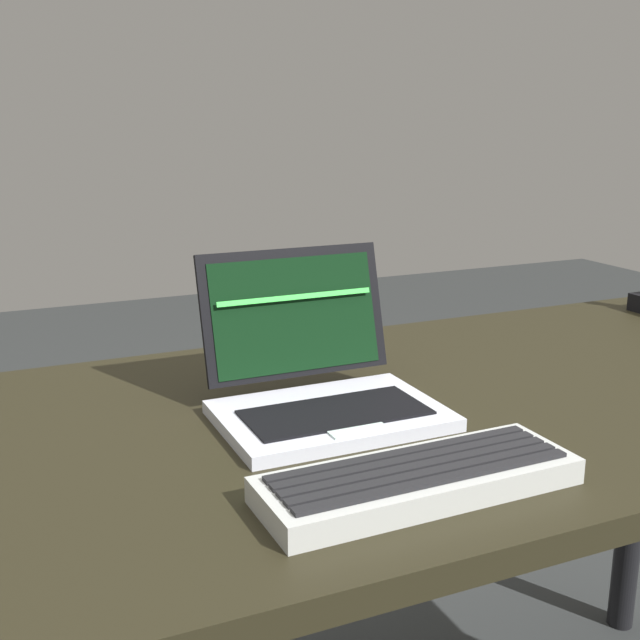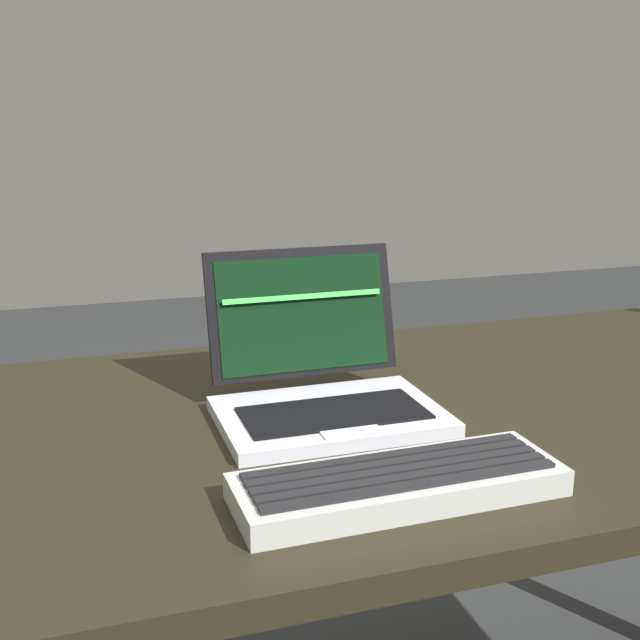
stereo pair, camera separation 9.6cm
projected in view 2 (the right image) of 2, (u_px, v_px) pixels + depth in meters
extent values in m
cube|color=black|center=(379.00, 421.00, 1.04)|extent=(1.71, 0.71, 0.03)
cube|color=silver|center=(330.00, 416.00, 0.99)|extent=(0.27, 0.19, 0.02)
cube|color=black|center=(334.00, 413.00, 0.97)|extent=(0.22, 0.11, 0.00)
cube|color=silver|center=(351.00, 431.00, 0.91)|extent=(0.07, 0.03, 0.00)
cube|color=black|center=(302.00, 312.00, 1.06)|extent=(0.26, 0.05, 0.17)
cube|color=black|center=(303.00, 314.00, 1.06)|extent=(0.23, 0.04, 0.15)
cube|color=#4CF259|center=(303.00, 297.00, 1.05)|extent=(0.22, 0.00, 0.01)
cube|color=#BABDBA|center=(399.00, 485.00, 0.79)|extent=(0.33, 0.12, 0.03)
cube|color=black|center=(415.00, 485.00, 0.76)|extent=(0.31, 0.02, 0.00)
cube|color=black|center=(407.00, 477.00, 0.77)|extent=(0.31, 0.02, 0.00)
cube|color=black|center=(399.00, 470.00, 0.79)|extent=(0.31, 0.02, 0.00)
cube|color=black|center=(392.00, 463.00, 0.80)|extent=(0.31, 0.02, 0.00)
cube|color=black|center=(385.00, 456.00, 0.82)|extent=(0.31, 0.02, 0.00)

